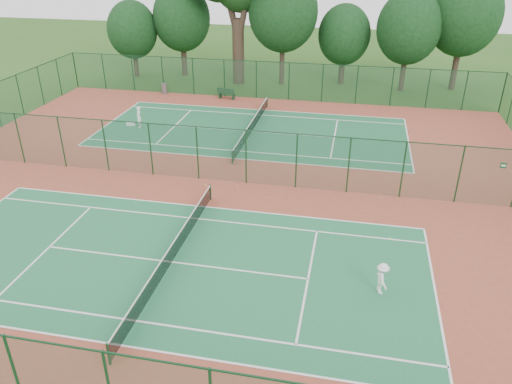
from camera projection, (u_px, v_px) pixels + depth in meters
The scene contains 17 objects.
ground at pixel (222, 181), 31.30m from camera, with size 120.00×120.00×0.00m, color #295119.
red_pad at pixel (222, 181), 31.30m from camera, with size 40.00×36.00×0.01m, color brown.
court_near at pixel (172, 262), 23.46m from camera, with size 23.77×10.97×0.01m, color #216A42.
court_far at pixel (252, 131), 39.13m from camera, with size 23.77×10.97×0.01m, color #1F623B.
fence_north at pixel (272, 80), 46.17m from camera, with size 40.00×0.09×3.50m.
fence_divider at pixel (221, 155), 30.49m from camera, with size 40.00×0.09×3.50m.
tennis_net_near at pixel (172, 253), 23.21m from camera, with size 0.10×12.90×0.97m.
tennis_net_far at pixel (252, 125), 38.89m from camera, with size 0.10×12.90×0.97m.
player_near at pixel (382, 278), 21.14m from camera, with size 0.94×0.54×1.46m, color white.
player_far at pixel (139, 117), 39.55m from camera, with size 0.62×0.41×1.71m, color white.
trash_bin at pixel (164, 89), 48.28m from camera, with size 0.55×0.55×0.99m, color slate.
bench at pixel (226, 93), 46.64m from camera, with size 1.78×0.81×1.06m.
kit_bag at pixel (131, 124), 40.29m from camera, with size 0.71×0.27×0.27m, color silver.
stray_ball_a at pixel (238, 186), 30.55m from camera, with size 0.08×0.08×0.08m, color yellow.
stray_ball_b at pixel (381, 197), 29.20m from camera, with size 0.07×0.07×0.07m, color #DBED37.
stray_ball_c at pixel (206, 185), 30.60m from camera, with size 0.08×0.08×0.08m, color yellow.
evergreen_row at pixel (287, 82), 52.32m from camera, with size 39.00×5.00×12.00m, color black, non-canonical shape.
Camera 1 is at (7.77, -27.15, 13.69)m, focal length 35.00 mm.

